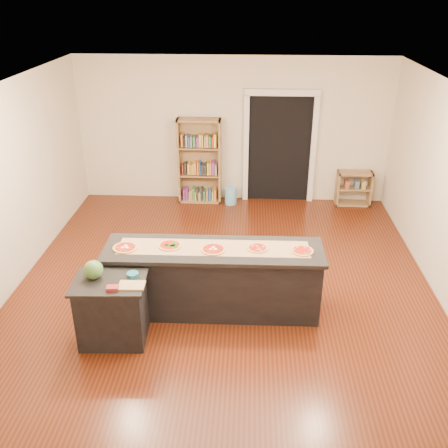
# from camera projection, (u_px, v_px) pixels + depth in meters

# --- Properties ---
(room) EXTENTS (6.00, 7.00, 2.80)m
(room) POSITION_uv_depth(u_px,v_px,m) (223.00, 203.00, 6.47)
(room) COLOR beige
(room) RESTS_ON ground
(doorway) EXTENTS (1.40, 0.09, 2.21)m
(doorway) POSITION_uv_depth(u_px,v_px,m) (280.00, 142.00, 9.62)
(doorway) COLOR black
(doorway) RESTS_ON room
(kitchen_island) EXTENTS (2.81, 0.76, 0.93)m
(kitchen_island) POSITION_uv_depth(u_px,v_px,m) (214.00, 279.00, 6.55)
(kitchen_island) COLOR black
(kitchen_island) RESTS_ON ground
(side_counter) EXTENTS (0.85, 0.62, 0.84)m
(side_counter) POSITION_uv_depth(u_px,v_px,m) (112.00, 310.00, 6.00)
(side_counter) COLOR black
(side_counter) RESTS_ON ground
(bookshelf) EXTENTS (0.84, 0.30, 1.67)m
(bookshelf) POSITION_uv_depth(u_px,v_px,m) (200.00, 161.00, 9.71)
(bookshelf) COLOR #967449
(bookshelf) RESTS_ON ground
(low_shelf) EXTENTS (0.68, 0.29, 0.68)m
(low_shelf) POSITION_uv_depth(u_px,v_px,m) (354.00, 188.00, 9.78)
(low_shelf) COLOR #967449
(low_shelf) RESTS_ON ground
(waste_bin) EXTENTS (0.23, 0.23, 0.33)m
(waste_bin) POSITION_uv_depth(u_px,v_px,m) (231.00, 196.00, 9.88)
(waste_bin) COLOR #67B7E5
(waste_bin) RESTS_ON ground
(kraft_paper) EXTENTS (2.45, 0.47, 0.00)m
(kraft_paper) POSITION_uv_depth(u_px,v_px,m) (213.00, 248.00, 6.36)
(kraft_paper) COLOR #9E7151
(kraft_paper) RESTS_ON kitchen_island
(watermelon) EXTENTS (0.23, 0.23, 0.23)m
(watermelon) POSITION_uv_depth(u_px,v_px,m) (93.00, 270.00, 5.83)
(watermelon) COLOR #144214
(watermelon) RESTS_ON side_counter
(cutting_board) EXTENTS (0.31, 0.21, 0.02)m
(cutting_board) POSITION_uv_depth(u_px,v_px,m) (132.00, 285.00, 5.71)
(cutting_board) COLOR tan
(cutting_board) RESTS_ON side_counter
(package_red) EXTENTS (0.14, 0.11, 0.05)m
(package_red) POSITION_uv_depth(u_px,v_px,m) (112.00, 288.00, 5.64)
(package_red) COLOR maroon
(package_red) RESTS_ON side_counter
(package_teal) EXTENTS (0.14, 0.14, 0.05)m
(package_teal) POSITION_uv_depth(u_px,v_px,m) (133.00, 275.00, 5.89)
(package_teal) COLOR #195966
(package_teal) RESTS_ON side_counter
(pizza_a) EXTENTS (0.32, 0.32, 0.02)m
(pizza_a) POSITION_uv_depth(u_px,v_px,m) (125.00, 248.00, 6.34)
(pizza_a) COLOR tan
(pizza_a) RESTS_ON kitchen_island
(pizza_b) EXTENTS (0.31, 0.31, 0.02)m
(pizza_b) POSITION_uv_depth(u_px,v_px,m) (170.00, 245.00, 6.40)
(pizza_b) COLOR tan
(pizza_b) RESTS_ON kitchen_island
(pizza_c) EXTENTS (0.31, 0.31, 0.02)m
(pizza_c) POSITION_uv_depth(u_px,v_px,m) (213.00, 249.00, 6.30)
(pizza_c) COLOR tan
(pizza_c) RESTS_ON kitchen_island
(pizza_d) EXTENTS (0.27, 0.27, 0.02)m
(pizza_d) POSITION_uv_depth(u_px,v_px,m) (257.00, 248.00, 6.33)
(pizza_d) COLOR tan
(pizza_d) RESTS_ON kitchen_island
(pizza_e) EXTENTS (0.27, 0.27, 0.02)m
(pizza_e) POSITION_uv_depth(u_px,v_px,m) (302.00, 251.00, 6.27)
(pizza_e) COLOR tan
(pizza_e) RESTS_ON kitchen_island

